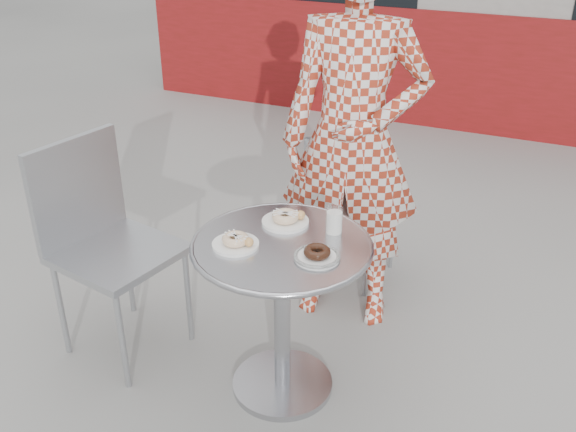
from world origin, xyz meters
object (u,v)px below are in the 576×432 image
at_px(chair_left, 122,290).
at_px(milk_cup, 334,221).
at_px(plate_near, 236,242).
at_px(plate_far, 286,219).
at_px(plate_checker, 317,255).
at_px(chair_far, 351,234).
at_px(seated_person, 353,141).
at_px(bistro_table, 282,281).

relative_size(chair_left, milk_cup, 9.20).
relative_size(chair_left, plate_near, 5.49).
height_order(plate_far, plate_near, plate_far).
bearing_deg(milk_cup, chair_left, -168.11).
bearing_deg(plate_checker, chair_far, 101.11).
xyz_separation_m(chair_far, chair_left, (-0.74, -1.01, 0.05)).
distance_m(chair_far, seated_person, 0.73).
bearing_deg(bistro_table, plate_far, 108.33).
height_order(chair_far, plate_checker, chair_far).
xyz_separation_m(chair_left, plate_checker, (0.94, -0.01, 0.42)).
distance_m(plate_checker, milk_cup, 0.21).
relative_size(chair_left, seated_person, 0.54).
relative_size(bistro_table, seated_person, 0.39).
relative_size(chair_far, seated_person, 0.45).
xyz_separation_m(chair_far, plate_far, (-0.01, -0.82, 0.48)).
bearing_deg(chair_far, milk_cup, 110.99).
xyz_separation_m(chair_left, seated_person, (0.83, 0.70, 0.60)).
height_order(seated_person, plate_far, seated_person).
distance_m(seated_person, plate_checker, 0.75).
relative_size(plate_near, milk_cup, 1.68).
bearing_deg(seated_person, plate_far, -110.29).
xyz_separation_m(plate_far, milk_cup, (0.20, 0.01, 0.03)).
distance_m(chair_left, milk_cup, 1.06).
distance_m(bistro_table, chair_left, 0.81).
bearing_deg(chair_left, milk_cup, -67.22).
height_order(chair_far, chair_left, chair_left).
distance_m(bistro_table, plate_checker, 0.25).
distance_m(chair_left, seated_person, 1.24).
relative_size(bistro_table, plate_checker, 4.14).
bearing_deg(plate_checker, plate_near, -172.63).
xyz_separation_m(chair_far, plate_near, (-0.11, -1.06, 0.48)).
distance_m(chair_far, milk_cup, 0.98).
bearing_deg(bistro_table, plate_near, -148.70).
bearing_deg(plate_checker, seated_person, 99.11).
height_order(seated_person, milk_cup, seated_person).
distance_m(seated_person, milk_cup, 0.53).
bearing_deg(plate_near, plate_checker, 7.37).
distance_m(bistro_table, chair_far, 1.02).
distance_m(plate_near, milk_cup, 0.39).
relative_size(chair_far, plate_near, 4.57).
height_order(chair_left, milk_cup, chair_left).
xyz_separation_m(bistro_table, chair_far, (-0.04, 0.98, -0.29)).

